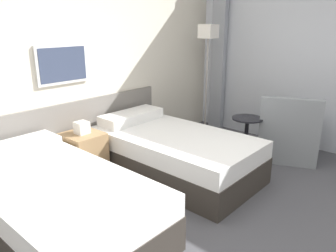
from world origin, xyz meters
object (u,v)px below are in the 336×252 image
at_px(bed_near_door, 56,204).
at_px(floor_lamp, 208,45).
at_px(bed_near_window, 173,153).
at_px(nightstand, 84,155).
at_px(armchair, 287,137).
at_px(side_table, 246,131).

height_order(bed_near_door, floor_lamp, floor_lamp).
distance_m(bed_near_window, floor_lamp, 1.87).
bearing_deg(bed_near_window, nightstand, 137.73).
relative_size(nightstand, armchair, 0.72).
bearing_deg(nightstand, bed_near_window, -42.27).
distance_m(nightstand, floor_lamp, 2.44).
xyz_separation_m(bed_near_window, side_table, (0.93, -0.46, 0.14)).
bearing_deg(bed_near_window, armchair, -30.48).
xyz_separation_m(bed_near_door, nightstand, (0.78, 0.71, 0.02)).
distance_m(floor_lamp, armchair, 1.75).
bearing_deg(armchair, bed_near_door, 50.65).
bearing_deg(armchair, nightstand, 31.09).
distance_m(bed_near_door, armchair, 3.06).
bearing_deg(nightstand, bed_near_door, -137.73).
bearing_deg(side_table, nightstand, 145.59).
bearing_deg(floor_lamp, bed_near_door, -170.20).
distance_m(bed_near_door, nightstand, 1.05).
distance_m(nightstand, armchair, 2.66).
distance_m(bed_near_door, bed_near_window, 1.56).
relative_size(nightstand, floor_lamp, 0.40).
height_order(bed_near_door, armchair, armchair).
bearing_deg(armchair, bed_near_window, 35.73).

